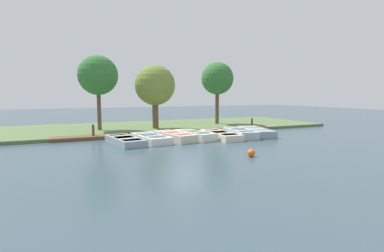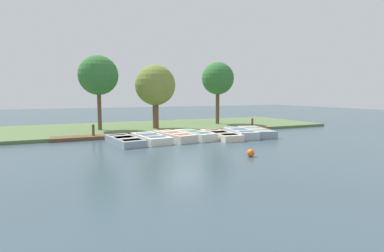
{
  "view_description": "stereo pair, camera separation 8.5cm",
  "coord_description": "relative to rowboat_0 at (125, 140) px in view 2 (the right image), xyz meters",
  "views": [
    {
      "loc": [
        15.44,
        -6.45,
        2.41
      ],
      "look_at": [
        0.38,
        0.39,
        0.65
      ],
      "focal_mm": 28.0,
      "sensor_mm": 36.0,
      "label": 1
    },
    {
      "loc": [
        15.48,
        -6.37,
        2.41
      ],
      "look_at": [
        0.38,
        0.39,
        0.65
      ],
      "focal_mm": 28.0,
      "sensor_mm": 36.0,
      "label": 2
    }
  ],
  "objects": [
    {
      "name": "ground_plane",
      "position": [
        -0.95,
        3.46,
        -0.17
      ],
      "size": [
        80.0,
        80.0,
        0.0
      ],
      "primitive_type": "plane",
      "color": "#384C56"
    },
    {
      "name": "shore_bank",
      "position": [
        -5.95,
        3.46,
        -0.08
      ],
      "size": [
        8.0,
        24.0,
        0.18
      ],
      "color": "#567042",
      "rests_on": "ground_plane"
    },
    {
      "name": "dock_walkway",
      "position": [
        -2.3,
        3.46,
        -0.08
      ],
      "size": [
        1.05,
        13.7,
        0.18
      ],
      "color": "brown",
      "rests_on": "ground_plane"
    },
    {
      "name": "rowboat_0",
      "position": [
        0.0,
        0.0,
        0.0
      ],
      "size": [
        3.1,
        1.52,
        0.35
      ],
      "rotation": [
        0.0,
        0.0,
        0.14
      ],
      "color": "#8C9EA8",
      "rests_on": "ground_plane"
    },
    {
      "name": "rowboat_1",
      "position": [
        -0.04,
        1.32,
        0.02
      ],
      "size": [
        2.91,
        1.48,
        0.38
      ],
      "rotation": [
        0.0,
        0.0,
        0.11
      ],
      "color": "silver",
      "rests_on": "ground_plane"
    },
    {
      "name": "rowboat_2",
      "position": [
        -0.1,
        2.62,
        0.04
      ],
      "size": [
        2.97,
        1.57,
        0.42
      ],
      "rotation": [
        0.0,
        0.0,
        0.19
      ],
      "color": "beige",
      "rests_on": "ground_plane"
    },
    {
      "name": "rowboat_3",
      "position": [
        -0.09,
        3.79,
        0.04
      ],
      "size": [
        2.86,
        1.55,
        0.43
      ],
      "rotation": [
        0.0,
        0.0,
        0.2
      ],
      "color": "silver",
      "rests_on": "ground_plane"
    },
    {
      "name": "rowboat_4",
      "position": [
        0.25,
        5.21,
        0.01
      ],
      "size": [
        3.23,
        1.22,
        0.36
      ],
      "rotation": [
        0.0,
        0.0,
        -0.04
      ],
      "color": "beige",
      "rests_on": "ground_plane"
    },
    {
      "name": "rowboat_5",
      "position": [
        0.27,
        6.48,
        0.05
      ],
      "size": [
        3.07,
        1.6,
        0.44
      ],
      "rotation": [
        0.0,
        0.0,
        -0.2
      ],
      "color": "#B2BCC1",
      "rests_on": "ground_plane"
    },
    {
      "name": "rowboat_6",
      "position": [
        0.09,
        7.7,
        0.04
      ],
      "size": [
        3.38,
        1.86,
        0.43
      ],
      "rotation": [
        0.0,
        0.0,
        -0.23
      ],
      "color": "#8C9EA8",
      "rests_on": "ground_plane"
    },
    {
      "name": "mooring_post_near",
      "position": [
        -2.26,
        -1.23,
        0.24
      ],
      "size": [
        0.13,
        0.13,
        0.81
      ],
      "color": "brown",
      "rests_on": "ground_plane"
    },
    {
      "name": "mooring_post_far",
      "position": [
        -2.26,
        9.1,
        0.24
      ],
      "size": [
        0.13,
        0.13,
        0.81
      ],
      "color": "brown",
      "rests_on": "ground_plane"
    },
    {
      "name": "buoy",
      "position": [
        5.06,
        3.82,
        -0.02
      ],
      "size": [
        0.3,
        0.3,
        0.3
      ],
      "color": "orange",
      "rests_on": "ground_plane"
    },
    {
      "name": "park_tree_far_left",
      "position": [
        -4.96,
        -0.55,
        3.39
      ],
      "size": [
        2.45,
        2.45,
        4.81
      ],
      "color": "brown",
      "rests_on": "ground_plane"
    },
    {
      "name": "park_tree_left",
      "position": [
        -4.32,
        2.92,
        2.8
      ],
      "size": [
        2.62,
        2.62,
        4.31
      ],
      "color": "brown",
      "rests_on": "ground_plane"
    },
    {
      "name": "park_tree_center",
      "position": [
        -5.42,
        8.15,
        3.39
      ],
      "size": [
        2.42,
        2.42,
        4.81
      ],
      "color": "brown",
      "rests_on": "ground_plane"
    }
  ]
}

